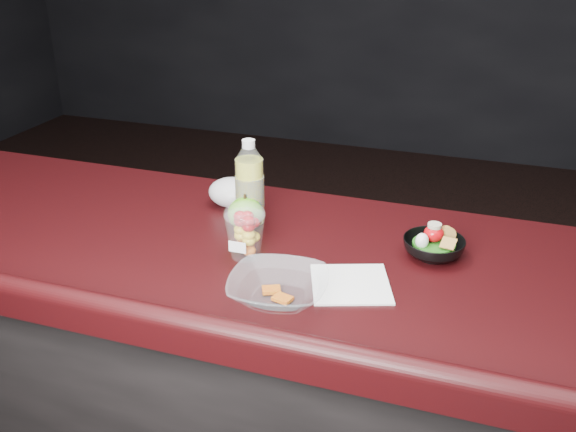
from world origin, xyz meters
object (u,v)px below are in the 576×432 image
at_px(lemonade_bottle, 250,188).
at_px(takeout_bowl, 278,288).
at_px(green_apple, 245,214).
at_px(snack_bowl, 433,246).
at_px(fruit_cup, 245,230).

relative_size(lemonade_bottle, takeout_bowl, 0.97).
height_order(green_apple, snack_bowl, green_apple).
relative_size(fruit_cup, snack_bowl, 0.75).
relative_size(lemonade_bottle, green_apple, 2.36).
bearing_deg(lemonade_bottle, fruit_cup, -71.55).
bearing_deg(lemonade_bottle, green_apple, -84.94).
distance_m(lemonade_bottle, snack_bowl, 0.46).
bearing_deg(fruit_cup, green_apple, 112.27).
distance_m(lemonade_bottle, takeout_bowl, 0.37).
distance_m(fruit_cup, takeout_bowl, 0.20).
distance_m(green_apple, takeout_bowl, 0.33).
xyz_separation_m(fruit_cup, snack_bowl, (0.40, 0.14, -0.04)).
height_order(lemonade_bottle, snack_bowl, lemonade_bottle).
bearing_deg(snack_bowl, lemonade_bottle, 175.81).
xyz_separation_m(lemonade_bottle, takeout_bowl, (0.19, -0.31, -0.07)).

